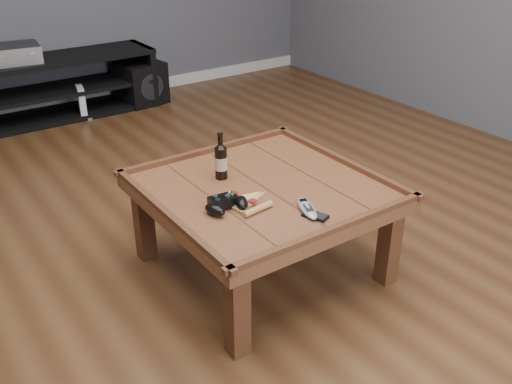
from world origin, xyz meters
TOP-DOWN VIEW (x-y plane):
  - ground at (0.00, 0.00)m, footprint 6.00×6.00m
  - baseboard at (0.00, 2.99)m, footprint 5.00×0.02m
  - coffee_table at (0.00, 0.00)m, footprint 1.03×1.03m
  - media_console at (0.00, 2.75)m, footprint 1.40×0.45m
  - beer_bottle at (-0.11, 0.19)m, footprint 0.06×0.06m
  - game_controller at (-0.25, -0.09)m, footprint 0.21×0.15m
  - pizza_slice at (-0.17, -0.10)m, footprint 0.20×0.29m
  - smartphone at (0.02, -0.35)m, footprint 0.09×0.12m
  - remote_control at (0.02, -0.30)m, footprint 0.12×0.20m
  - av_receiver at (-0.39, 2.75)m, footprint 0.41×0.36m
  - subwoofer at (0.61, 2.71)m, footprint 0.40×0.40m
  - game_console at (0.04, 2.63)m, footprint 0.16×0.23m

SIDE VIEW (x-z plane):
  - ground at x=0.00m, z-range 0.00..0.00m
  - baseboard at x=0.00m, z-range 0.00..0.10m
  - game_console at x=0.04m, z-range -0.01..0.25m
  - subwoofer at x=0.61m, z-range 0.00..0.36m
  - media_console at x=0.00m, z-range 0.00..0.50m
  - coffee_table at x=0.00m, z-range 0.15..0.63m
  - smartphone at x=0.02m, z-range 0.45..0.46m
  - pizza_slice at x=-0.17m, z-range 0.45..0.47m
  - remote_control at x=0.02m, z-range 0.45..0.48m
  - game_controller at x=-0.25m, z-range 0.45..0.51m
  - beer_bottle at x=-0.11m, z-range 0.43..0.65m
  - av_receiver at x=-0.39m, z-range 0.50..0.63m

